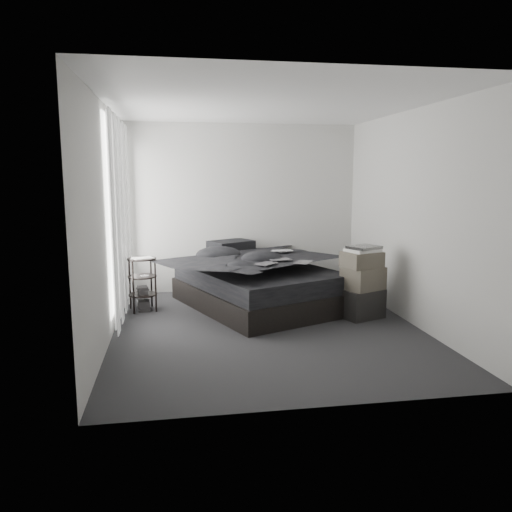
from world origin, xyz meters
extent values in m
cube|color=#2A2A2C|center=(0.00, 0.00, 0.00)|extent=(3.60, 4.20, 0.01)
cube|color=white|center=(0.00, 0.00, 2.60)|extent=(3.60, 4.20, 0.01)
cube|color=silver|center=(0.00, 2.10, 1.30)|extent=(3.60, 0.01, 2.60)
cube|color=silver|center=(0.00, -2.10, 1.30)|extent=(3.60, 0.01, 2.60)
cube|color=silver|center=(-1.80, 0.00, 1.30)|extent=(0.01, 4.20, 2.60)
cube|color=silver|center=(1.80, 0.00, 1.30)|extent=(0.01, 4.20, 2.60)
cube|color=white|center=(-1.78, 0.90, 1.35)|extent=(0.02, 2.00, 2.30)
cube|color=white|center=(-1.73, 0.90, 1.28)|extent=(0.06, 2.12, 2.48)
cube|color=black|center=(0.08, 1.02, 0.15)|extent=(2.40, 2.69, 0.30)
cube|color=black|center=(0.08, 1.02, 0.42)|extent=(2.32, 2.61, 0.24)
imported|color=black|center=(0.10, 0.97, 0.67)|extent=(2.24, 2.38, 0.26)
cube|color=black|center=(-0.30, 1.80, 0.61)|extent=(0.79, 0.67, 0.15)
cube|color=black|center=(-0.22, 1.81, 0.76)|extent=(0.76, 0.68, 0.14)
imported|color=silver|center=(0.44, 1.23, 0.81)|extent=(0.37, 0.25, 0.03)
cube|color=black|center=(0.06, 0.37, 0.80)|extent=(0.33, 0.33, 0.01)
cube|color=black|center=(0.29, 0.64, 0.81)|extent=(0.31, 0.23, 0.01)
cube|color=black|center=(0.55, 0.40, 0.82)|extent=(0.31, 0.33, 0.01)
cylinder|color=black|center=(-1.51, 1.07, 0.35)|extent=(0.46, 0.46, 0.71)
cube|color=white|center=(-1.50, 1.06, 0.72)|extent=(0.33, 0.29, 0.01)
cube|color=black|center=(-1.50, 1.05, 0.07)|extent=(0.18, 0.24, 0.15)
cube|color=black|center=(1.28, 0.27, 0.19)|extent=(0.61, 0.55, 0.37)
cube|color=#544E43|center=(1.30, 0.26, 0.52)|extent=(0.59, 0.54, 0.29)
cube|color=#544E43|center=(1.27, 0.26, 0.76)|extent=(0.54, 0.48, 0.20)
cube|color=silver|center=(1.28, 0.27, 0.88)|extent=(0.47, 0.42, 0.04)
cube|color=silver|center=(1.30, 0.26, 0.91)|extent=(0.47, 0.43, 0.04)
camera|label=1|loc=(-1.07, -5.67, 1.82)|focal=35.00mm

